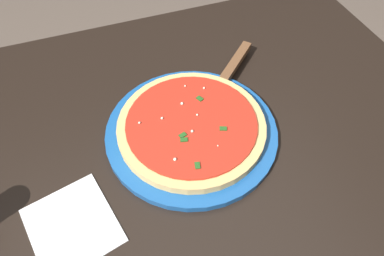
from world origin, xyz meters
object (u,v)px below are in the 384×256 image
(serving_plate, at_px, (192,133))
(napkin_folded_right, at_px, (72,225))
(pizza, at_px, (192,127))
(pizza_server, at_px, (227,75))

(serving_plate, bearing_deg, napkin_folded_right, 23.58)
(pizza, xyz_separation_m, pizza_server, (-0.11, -0.10, -0.00))
(pizza_server, distance_m, napkin_folded_right, 0.39)
(pizza_server, xyz_separation_m, napkin_folded_right, (0.34, 0.20, -0.02))
(serving_plate, distance_m, napkin_folded_right, 0.24)
(pizza_server, bearing_deg, serving_plate, 42.63)
(serving_plate, bearing_deg, pizza_server, -137.37)
(serving_plate, distance_m, pizza_server, 0.15)
(pizza, bearing_deg, pizza_server, -137.37)
(pizza, bearing_deg, serving_plate, -133.98)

